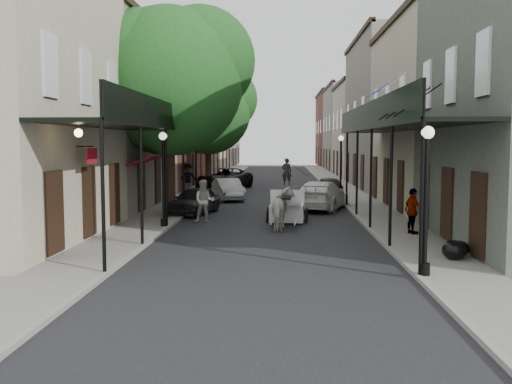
# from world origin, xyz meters

# --- Properties ---
(ground) EXTENTS (140.00, 140.00, 0.00)m
(ground) POSITION_xyz_m (0.00, 0.00, 0.00)
(ground) COLOR gray
(ground) RESTS_ON ground
(road) EXTENTS (8.00, 90.00, 0.01)m
(road) POSITION_xyz_m (0.00, 20.00, 0.01)
(road) COLOR black
(road) RESTS_ON ground
(sidewalk_left) EXTENTS (2.20, 90.00, 0.12)m
(sidewalk_left) POSITION_xyz_m (-5.00, 20.00, 0.06)
(sidewalk_left) COLOR gray
(sidewalk_left) RESTS_ON ground
(sidewalk_right) EXTENTS (2.20, 90.00, 0.12)m
(sidewalk_right) POSITION_xyz_m (5.00, 20.00, 0.06)
(sidewalk_right) COLOR gray
(sidewalk_right) RESTS_ON ground
(building_row_left) EXTENTS (5.00, 80.00, 10.50)m
(building_row_left) POSITION_xyz_m (-8.60, 30.00, 5.25)
(building_row_left) COLOR #B9B294
(building_row_left) RESTS_ON ground
(building_row_right) EXTENTS (5.00, 80.00, 10.50)m
(building_row_right) POSITION_xyz_m (8.60, 30.00, 5.25)
(building_row_right) COLOR slate
(building_row_right) RESTS_ON ground
(gallery_left) EXTENTS (2.20, 18.05, 4.88)m
(gallery_left) POSITION_xyz_m (-4.79, 6.98, 4.05)
(gallery_left) COLOR black
(gallery_left) RESTS_ON sidewalk_left
(gallery_right) EXTENTS (2.20, 18.05, 4.88)m
(gallery_right) POSITION_xyz_m (4.79, 6.98, 4.05)
(gallery_right) COLOR black
(gallery_right) RESTS_ON sidewalk_right
(tree_near) EXTENTS (7.31, 6.80, 9.63)m
(tree_near) POSITION_xyz_m (-4.20, 10.18, 6.49)
(tree_near) COLOR #382619
(tree_near) RESTS_ON sidewalk_left
(tree_far) EXTENTS (6.45, 6.00, 8.61)m
(tree_far) POSITION_xyz_m (-4.25, 24.18, 5.84)
(tree_far) COLOR #382619
(tree_far) RESTS_ON sidewalk_left
(lamppost_right_near) EXTENTS (0.32, 0.32, 3.71)m
(lamppost_right_near) POSITION_xyz_m (4.10, -2.00, 2.05)
(lamppost_right_near) COLOR black
(lamppost_right_near) RESTS_ON sidewalk_right
(lamppost_left) EXTENTS (0.32, 0.32, 3.71)m
(lamppost_left) POSITION_xyz_m (-4.10, 6.00, 2.05)
(lamppost_left) COLOR black
(lamppost_left) RESTS_ON sidewalk_left
(lamppost_right_far) EXTENTS (0.32, 0.32, 3.71)m
(lamppost_right_far) POSITION_xyz_m (4.10, 18.00, 2.05)
(lamppost_right_far) COLOR black
(lamppost_right_far) RESTS_ON sidewalk_right
(horse) EXTENTS (1.04, 2.04, 1.67)m
(horse) POSITION_xyz_m (0.64, 6.00, 0.84)
(horse) COLOR beige
(horse) RESTS_ON ground
(carriage) EXTENTS (1.84, 2.56, 2.79)m
(carriage) POSITION_xyz_m (0.82, 8.60, 1.09)
(carriage) COLOR black
(carriage) RESTS_ON ground
(pedestrian_walking) EXTENTS (0.98, 0.81, 1.85)m
(pedestrian_walking) POSITION_xyz_m (-2.74, 7.86, 0.92)
(pedestrian_walking) COLOR #B4B3AA
(pedestrian_walking) RESTS_ON ground
(pedestrian_sidewalk_left) EXTENTS (1.37, 0.98, 1.92)m
(pedestrian_sidewalk_left) POSITION_xyz_m (-5.65, 21.30, 1.08)
(pedestrian_sidewalk_left) COLOR gray
(pedestrian_sidewalk_left) RESTS_ON sidewalk_left
(pedestrian_sidewalk_right) EXTENTS (0.69, 1.05, 1.66)m
(pedestrian_sidewalk_right) POSITION_xyz_m (5.28, 4.47, 0.95)
(pedestrian_sidewalk_right) COLOR gray
(pedestrian_sidewalk_right) RESTS_ON sidewalk_right
(car_left_near) EXTENTS (2.41, 4.15, 1.33)m
(car_left_near) POSITION_xyz_m (-3.60, 10.69, 0.66)
(car_left_near) COLOR black
(car_left_near) RESTS_ON ground
(car_left_mid) EXTENTS (2.43, 4.11, 1.28)m
(car_left_mid) POSITION_xyz_m (-2.60, 17.37, 0.64)
(car_left_mid) COLOR #A1A1A6
(car_left_mid) RESTS_ON ground
(car_left_far) EXTENTS (4.30, 6.21, 1.58)m
(car_left_far) POSITION_xyz_m (-3.60, 25.24, 0.79)
(car_left_far) COLOR black
(car_left_far) RESTS_ON ground
(car_right_near) EXTENTS (3.45, 5.42, 1.46)m
(car_right_near) POSITION_xyz_m (2.60, 12.86, 0.73)
(car_right_near) COLOR silver
(car_right_near) RESTS_ON ground
(car_right_far) EXTENTS (1.79, 3.77, 1.25)m
(car_right_far) POSITION_xyz_m (3.60, 20.51, 0.62)
(car_right_far) COLOR black
(car_right_far) RESTS_ON ground
(trash_bags) EXTENTS (0.92, 1.07, 0.56)m
(trash_bags) POSITION_xyz_m (5.52, 0.13, 0.38)
(trash_bags) COLOR black
(trash_bags) RESTS_ON sidewalk_right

